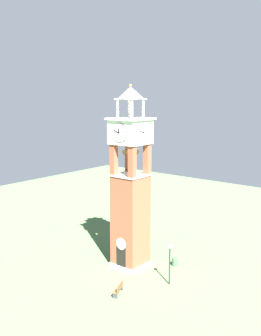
# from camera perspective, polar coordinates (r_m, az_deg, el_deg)

# --- Properties ---
(ground) EXTENTS (80.00, 80.00, 0.00)m
(ground) POSITION_cam_1_polar(r_m,az_deg,el_deg) (39.14, 0.00, -13.84)
(ground) COLOR #476B3D
(clock_tower) EXTENTS (3.34, 3.34, 17.10)m
(clock_tower) POSITION_cam_1_polar(r_m,az_deg,el_deg) (36.83, -0.00, -3.78)
(clock_tower) COLOR brown
(clock_tower) RESTS_ON ground
(park_bench) EXTENTS (1.04, 1.64, 0.95)m
(park_bench) POSITION_cam_1_polar(r_m,az_deg,el_deg) (33.80, -1.75, -17.04)
(park_bench) COLOR brown
(park_bench) RESTS_ON ground
(lamp_post) EXTENTS (0.36, 0.36, 3.62)m
(lamp_post) POSITION_cam_1_polar(r_m,az_deg,el_deg) (34.68, 5.70, -12.62)
(lamp_post) COLOR black
(lamp_post) RESTS_ON ground
(trash_bin) EXTENTS (0.52, 0.52, 0.80)m
(trash_bin) POSITION_cam_1_polar(r_m,az_deg,el_deg) (39.07, 6.41, -13.32)
(trash_bin) COLOR #38513D
(trash_bin) RESTS_ON ground
(shrub_near_entry) EXTENTS (1.07, 1.07, 0.97)m
(shrub_near_entry) POSITION_cam_1_polar(r_m,az_deg,el_deg) (41.43, 0.38, -11.71)
(shrub_near_entry) COLOR #336638
(shrub_near_entry) RESTS_ON ground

